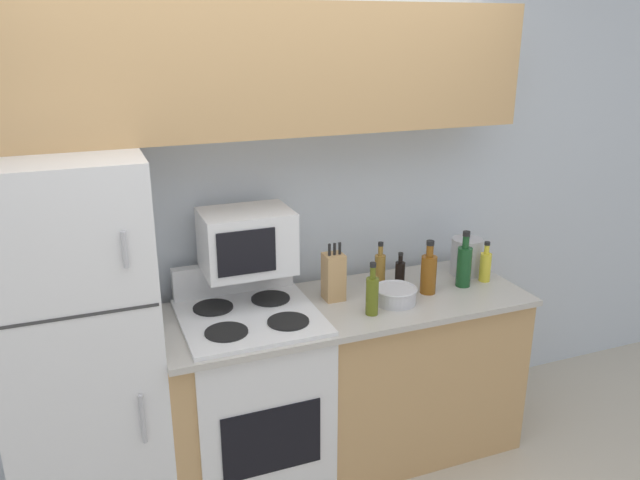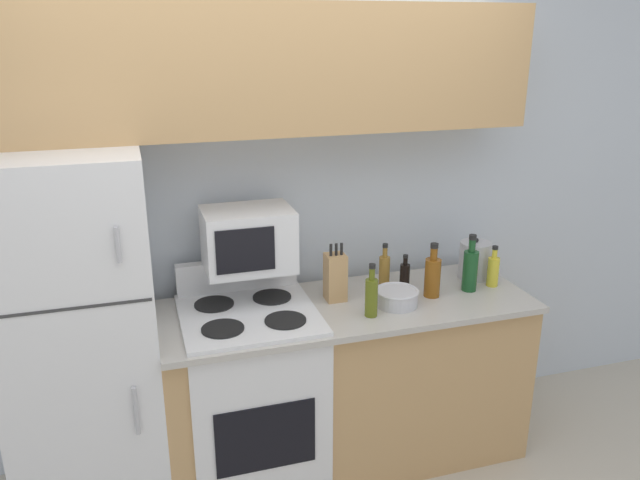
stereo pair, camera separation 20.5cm
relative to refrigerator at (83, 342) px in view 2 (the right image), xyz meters
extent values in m
cube|color=silver|center=(0.92, 0.37, 0.41)|extent=(8.00, 0.05, 2.55)
cube|color=tan|center=(1.24, -0.02, -0.43)|extent=(1.84, 0.62, 0.87)
cube|color=#BCB7AD|center=(1.24, -0.04, 0.02)|extent=(1.84, 0.66, 0.03)
cube|color=white|center=(0.00, 0.00, 0.00)|extent=(0.64, 0.67, 1.72)
cube|color=#383838|center=(0.00, -0.33, 0.31)|extent=(0.62, 0.01, 0.01)
cylinder|color=#B7B7BC|center=(0.20, -0.35, 0.55)|extent=(0.02, 0.02, 0.14)
cylinder|color=#B7B7BC|center=(0.20, -0.35, -0.17)|extent=(0.02, 0.02, 0.22)
cube|color=tan|center=(0.92, 0.17, 1.15)|extent=(2.48, 0.35, 0.57)
cube|color=white|center=(0.74, -0.04, -0.40)|extent=(0.64, 0.62, 0.92)
cube|color=black|center=(0.74, -0.35, -0.42)|extent=(0.46, 0.01, 0.33)
cube|color=#2D2D2D|center=(0.74, -0.04, 0.05)|extent=(0.61, 0.59, 0.01)
cube|color=white|center=(0.74, 0.25, 0.14)|extent=(0.61, 0.06, 0.16)
cylinder|color=black|center=(0.60, -0.18, 0.06)|extent=(0.19, 0.19, 0.01)
cylinder|color=black|center=(0.89, -0.18, 0.06)|extent=(0.19, 0.19, 0.01)
cylinder|color=black|center=(0.60, 0.10, 0.06)|extent=(0.19, 0.19, 0.01)
cylinder|color=black|center=(0.89, 0.10, 0.06)|extent=(0.19, 0.19, 0.01)
cube|color=white|center=(0.78, 0.11, 0.37)|extent=(0.42, 0.31, 0.29)
cube|color=black|center=(0.74, -0.05, 0.37)|extent=(0.27, 0.01, 0.21)
cube|color=tan|center=(1.19, 0.03, 0.16)|extent=(0.10, 0.10, 0.24)
cylinder|color=black|center=(1.16, 0.02, 0.31)|extent=(0.01, 0.01, 0.06)
cylinder|color=black|center=(1.19, 0.02, 0.31)|extent=(0.01, 0.01, 0.06)
cylinder|color=black|center=(1.22, 0.02, 0.31)|extent=(0.01, 0.01, 0.06)
cylinder|color=silver|center=(1.46, -0.13, 0.08)|extent=(0.20, 0.20, 0.08)
torus|color=silver|center=(1.46, -0.13, 0.11)|extent=(0.22, 0.22, 0.01)
cylinder|color=#5B6619|center=(1.29, -0.20, 0.13)|extent=(0.06, 0.06, 0.18)
cylinder|color=#5B6619|center=(1.29, -0.20, 0.25)|extent=(0.03, 0.03, 0.06)
cylinder|color=black|center=(1.29, -0.20, 0.29)|extent=(0.03, 0.03, 0.02)
cylinder|color=#194C23|center=(1.89, -0.07, 0.14)|extent=(0.08, 0.08, 0.21)
cylinder|color=#194C23|center=(1.89, -0.07, 0.28)|extent=(0.03, 0.03, 0.07)
cylinder|color=black|center=(1.89, -0.07, 0.33)|extent=(0.04, 0.04, 0.02)
cylinder|color=gold|center=(2.04, -0.05, 0.11)|extent=(0.06, 0.06, 0.15)
cylinder|color=gold|center=(2.04, -0.05, 0.22)|extent=(0.03, 0.03, 0.05)
cylinder|color=black|center=(2.04, -0.05, 0.25)|extent=(0.03, 0.03, 0.02)
cylinder|color=black|center=(1.59, 0.07, 0.10)|extent=(0.05, 0.05, 0.13)
cylinder|color=black|center=(1.59, 0.07, 0.18)|extent=(0.02, 0.02, 0.04)
cylinder|color=black|center=(1.59, 0.07, 0.21)|extent=(0.03, 0.03, 0.01)
cylinder|color=brown|center=(1.67, -0.08, 0.14)|extent=(0.08, 0.08, 0.20)
cylinder|color=brown|center=(1.67, -0.08, 0.26)|extent=(0.04, 0.04, 0.06)
cylinder|color=black|center=(1.67, -0.08, 0.31)|extent=(0.04, 0.04, 0.02)
cylinder|color=olive|center=(1.48, 0.10, 0.12)|extent=(0.06, 0.06, 0.17)
cylinder|color=olive|center=(1.48, 0.10, 0.23)|extent=(0.03, 0.03, 0.05)
cylinder|color=black|center=(1.48, 0.10, 0.27)|extent=(0.03, 0.03, 0.02)
cylinder|color=#B7B7BC|center=(2.00, 0.08, 0.14)|extent=(0.17, 0.17, 0.20)
sphere|color=black|center=(2.00, 0.08, 0.25)|extent=(0.02, 0.02, 0.02)
camera|label=1|loc=(0.08, -2.61, 1.32)|focal=35.00mm
camera|label=2|loc=(0.28, -2.68, 1.32)|focal=35.00mm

